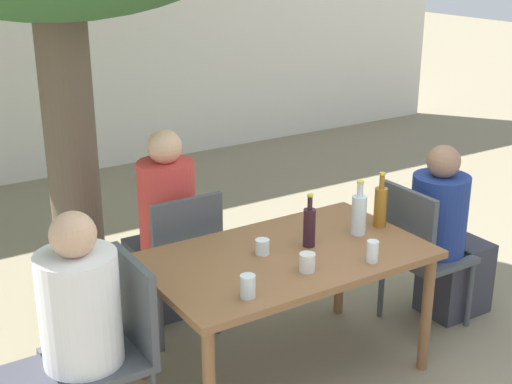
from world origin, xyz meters
TOP-DOWN VIEW (x-y plane):
  - ground_plane at (0.00, 0.00)m, footprint 30.00×30.00m
  - cafe_building_wall at (0.00, 4.12)m, footprint 10.00×0.08m
  - dining_table_front at (0.00, 0.00)m, footprint 1.48×0.88m
  - patio_chair_0 at (-0.97, 0.00)m, footprint 0.44×0.44m
  - patio_chair_1 at (0.97, 0.00)m, footprint 0.44×0.44m
  - patio_chair_2 at (-0.30, 0.67)m, footprint 0.44×0.44m
  - person_seated_0 at (-1.21, -0.00)m, footprint 0.58×0.36m
  - person_seated_1 at (1.21, -0.00)m, footprint 0.57×0.34m
  - person_seated_2 at (-0.30, 0.90)m, footprint 0.34×0.57m
  - amber_bottle_0 at (0.66, 0.02)m, footprint 0.07×0.07m
  - wine_bottle_1 at (0.15, 0.01)m, footprint 0.07×0.07m
  - water_bottle_2 at (0.48, 0.00)m, footprint 0.08×0.08m
  - drinking_glass_0 at (-0.03, -0.23)m, footprint 0.08×0.08m
  - drinking_glass_1 at (0.31, -0.32)m, footprint 0.06×0.06m
  - drinking_glass_2 at (-0.11, 0.06)m, footprint 0.08×0.08m
  - drinking_glass_3 at (-0.42, -0.30)m, footprint 0.07×0.07m

SIDE VIEW (x-z plane):
  - ground_plane at x=0.00m, z-range 0.00..0.00m
  - person_seated_1 at x=1.21m, z-range -0.06..1.08m
  - patio_chair_0 at x=-0.97m, z-range 0.07..0.98m
  - patio_chair_1 at x=0.97m, z-range 0.07..0.98m
  - patio_chair_2 at x=-0.30m, z-range 0.07..0.98m
  - person_seated_0 at x=-1.21m, z-range -0.06..1.14m
  - person_seated_2 at x=-0.30m, z-range -0.06..1.19m
  - dining_table_front at x=0.00m, z-range 0.29..1.02m
  - drinking_glass_2 at x=-0.11m, z-range 0.73..0.81m
  - drinking_glass_0 at x=-0.03m, z-range 0.73..0.83m
  - drinking_glass_3 at x=-0.42m, z-range 0.73..0.84m
  - drinking_glass_1 at x=0.31m, z-range 0.73..0.85m
  - wine_bottle_1 at x=0.15m, z-range 0.70..0.99m
  - water_bottle_2 at x=0.48m, z-range 0.70..1.01m
  - amber_bottle_0 at x=0.66m, z-range 0.70..1.02m
  - cafe_building_wall at x=0.00m, z-range 0.00..2.80m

